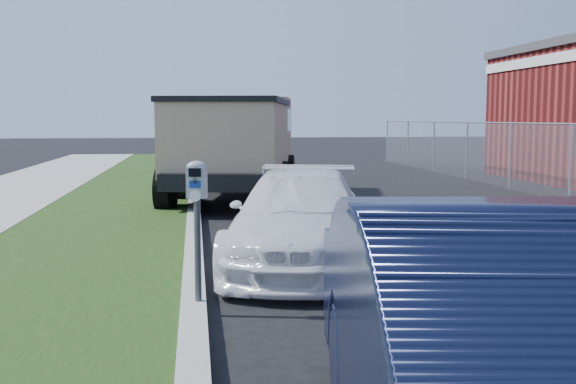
{
  "coord_description": "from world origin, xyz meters",
  "views": [
    {
      "loc": [
        -2.56,
        -7.4,
        1.93
      ],
      "look_at": [
        -1.4,
        1.0,
        1.0
      ],
      "focal_mm": 42.0,
      "sensor_mm": 36.0,
      "label": 1
    }
  ],
  "objects": [
    {
      "name": "ground",
      "position": [
        0.0,
        0.0,
        0.0
      ],
      "size": [
        120.0,
        120.0,
        0.0
      ],
      "primitive_type": "plane",
      "color": "black",
      "rests_on": "ground"
    },
    {
      "name": "chainlink_fence",
      "position": [
        6.0,
        7.0,
        1.26
      ],
      "size": [
        0.06,
        30.06,
        30.0
      ],
      "color": "slate",
      "rests_on": "ground"
    },
    {
      "name": "parking_meter",
      "position": [
        -2.55,
        -0.9,
        1.14
      ],
      "size": [
        0.22,
        0.17,
        1.39
      ],
      "rotation": [
        0.0,
        0.0,
        -0.27
      ],
      "color": "#3F4247",
      "rests_on": "ground"
    },
    {
      "name": "white_wagon",
      "position": [
        -1.21,
        1.29,
        0.62
      ],
      "size": [
        2.61,
        4.53,
        1.23
      ],
      "primitive_type": "imported",
      "rotation": [
        0.0,
        0.0,
        -0.22
      ],
      "color": "white",
      "rests_on": "ground"
    },
    {
      "name": "navy_sedan",
      "position": [
        -1.04,
        -4.5,
        0.75
      ],
      "size": [
        2.09,
        4.67,
        1.49
      ],
      "primitive_type": "imported",
      "rotation": [
        0.0,
        0.0,
        -0.12
      ],
      "color": "black",
      "rests_on": "ground"
    },
    {
      "name": "dump_truck",
      "position": [
        -1.57,
        8.68,
        1.39
      ],
      "size": [
        3.55,
        6.62,
        2.47
      ],
      "rotation": [
        0.0,
        0.0,
        -0.2
      ],
      "color": "black",
      "rests_on": "ground"
    }
  ]
}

